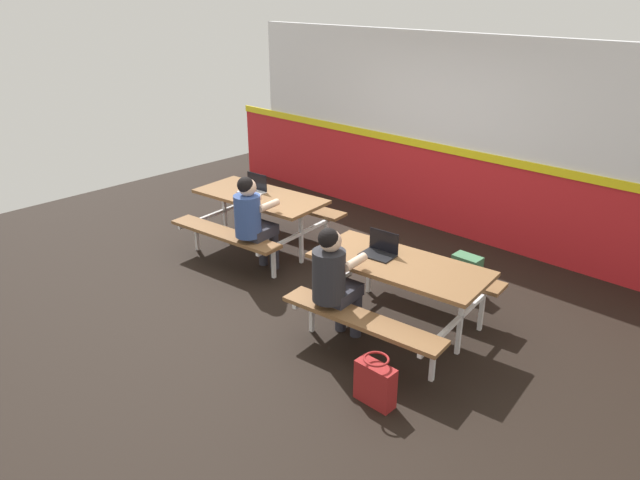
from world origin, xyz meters
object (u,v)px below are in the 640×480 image
object	(u,v)px
picnic_table_left	(260,208)
student_nearer	(253,217)
laptop_dark	(380,250)
laptop_silver	(254,188)
student_further	(334,277)
picnic_table_right	(399,279)
backpack_dark	(466,275)
tote_bag_bright	(375,383)

from	to	relation	value
picnic_table_left	student_nearer	bearing A→B (deg)	-47.85
picnic_table_left	laptop_dark	bearing A→B (deg)	-9.46
laptop_silver	student_further	bearing A→B (deg)	-23.51
picnic_table_left	student_nearer	world-z (taller)	student_nearer
picnic_table_right	student_nearer	world-z (taller)	student_nearer
picnic_table_right	backpack_dark	size ratio (longest dim) A/B	3.96
picnic_table_right	student_further	world-z (taller)	student_further
student_nearer	laptop_silver	distance (m)	0.81
laptop_silver	backpack_dark	xyz separation A→B (m)	(2.63, 0.77, -0.57)
student_further	student_nearer	bearing A→B (deg)	164.69
student_nearer	tote_bag_bright	size ratio (longest dim) A/B	2.81
laptop_dark	picnic_table_right	bearing A→B (deg)	-2.31
student_nearer	laptop_dark	size ratio (longest dim) A/B	3.52
student_further	laptop_dark	size ratio (longest dim) A/B	3.52
student_nearer	tote_bag_bright	xyz separation A→B (m)	(2.49, -0.86, -0.51)
laptop_silver	backpack_dark	size ratio (longest dim) A/B	0.78
student_further	laptop_dark	xyz separation A→B (m)	(0.04, 0.60, 0.08)
picnic_table_right	backpack_dark	distance (m)	1.22
picnic_table_left	tote_bag_bright	distance (m)	3.27
laptop_dark	tote_bag_bright	world-z (taller)	laptop_dark
tote_bag_bright	laptop_dark	bearing A→B (deg)	127.73
picnic_table_left	laptop_silver	bearing A→B (deg)	171.22
picnic_table_left	student_further	bearing A→B (deg)	-24.40
picnic_table_left	student_further	distance (m)	2.34
picnic_table_left	laptop_silver	xyz separation A→B (m)	(-0.14, 0.02, 0.21)
picnic_table_right	picnic_table_left	bearing A→B (deg)	171.26
student_further	laptop_silver	world-z (taller)	student_further
laptop_dark	student_nearer	bearing A→B (deg)	-175.09
laptop_dark	backpack_dark	distance (m)	1.32
student_further	laptop_silver	size ratio (longest dim) A/B	3.52
picnic_table_right	laptop_dark	xyz separation A→B (m)	(-0.25, 0.01, 0.21)
student_nearer	picnic_table_left	bearing A→B (deg)	132.15
laptop_silver	tote_bag_bright	world-z (taller)	laptop_silver
picnic_table_left	tote_bag_bright	world-z (taller)	picnic_table_left
picnic_table_right	student_nearer	bearing A→B (deg)	-175.99
picnic_table_left	picnic_table_right	bearing A→B (deg)	-8.74
backpack_dark	tote_bag_bright	world-z (taller)	backpack_dark
picnic_table_left	backpack_dark	distance (m)	2.64
picnic_table_right	student_nearer	size ratio (longest dim) A/B	1.44
backpack_dark	tote_bag_bright	size ratio (longest dim) A/B	1.02
student_further	backpack_dark	distance (m)	1.86
student_further	backpack_dark	xyz separation A→B (m)	(0.36, 1.75, -0.49)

